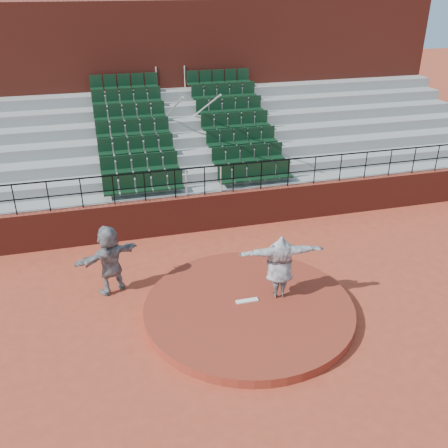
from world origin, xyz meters
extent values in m
plane|color=#AD3F27|center=(0.00, 0.00, 0.00)|extent=(90.00, 90.00, 0.00)
cylinder|color=maroon|center=(0.00, 0.00, 0.12)|extent=(5.50, 5.50, 0.25)
cube|color=white|center=(0.00, 0.15, 0.27)|extent=(0.60, 0.15, 0.03)
cube|color=maroon|center=(0.00, 5.00, 0.65)|extent=(24.00, 0.30, 1.30)
cylinder|color=black|center=(0.00, 5.00, 2.30)|extent=(24.00, 0.05, 0.05)
cylinder|color=black|center=(0.00, 5.00, 1.80)|extent=(24.00, 0.04, 0.04)
cylinder|color=black|center=(-6.00, 5.00, 1.80)|extent=(0.04, 0.04, 1.00)
cylinder|color=black|center=(-5.00, 5.00, 1.80)|extent=(0.04, 0.04, 1.00)
cylinder|color=black|center=(-4.00, 5.00, 1.80)|extent=(0.04, 0.04, 1.00)
cylinder|color=black|center=(-3.00, 5.00, 1.80)|extent=(0.04, 0.04, 1.00)
cylinder|color=black|center=(-2.00, 5.00, 1.80)|extent=(0.04, 0.04, 1.00)
cylinder|color=black|center=(-1.00, 5.00, 1.80)|extent=(0.04, 0.04, 1.00)
cylinder|color=black|center=(0.00, 5.00, 1.80)|extent=(0.04, 0.04, 1.00)
cylinder|color=black|center=(1.00, 5.00, 1.80)|extent=(0.04, 0.04, 1.00)
cylinder|color=black|center=(2.00, 5.00, 1.80)|extent=(0.04, 0.04, 1.00)
cylinder|color=black|center=(3.00, 5.00, 1.80)|extent=(0.04, 0.04, 1.00)
cylinder|color=black|center=(4.00, 5.00, 1.80)|extent=(0.04, 0.04, 1.00)
cylinder|color=black|center=(5.00, 5.00, 1.80)|extent=(0.04, 0.04, 1.00)
cylinder|color=black|center=(6.00, 5.00, 1.80)|extent=(0.04, 0.04, 1.00)
cylinder|color=black|center=(7.00, 5.00, 1.80)|extent=(0.04, 0.04, 1.00)
cylinder|color=black|center=(8.00, 5.00, 1.80)|extent=(0.04, 0.04, 1.00)
cylinder|color=black|center=(9.00, 5.00, 1.80)|extent=(0.04, 0.04, 1.00)
cube|color=gray|center=(0.00, 5.58, 0.65)|extent=(24.00, 0.85, 1.30)
cube|color=black|center=(-1.98, 5.59, 1.66)|extent=(2.75, 0.48, 0.72)
cube|color=black|center=(1.98, 5.59, 1.66)|extent=(2.75, 0.48, 0.72)
cube|color=gray|center=(0.00, 6.43, 0.85)|extent=(24.00, 0.85, 1.70)
cube|color=black|center=(-1.98, 6.44, 2.06)|extent=(2.75, 0.48, 0.72)
cube|color=black|center=(1.98, 6.44, 2.06)|extent=(2.75, 0.48, 0.72)
cube|color=gray|center=(0.00, 7.28, 1.05)|extent=(24.00, 0.85, 2.10)
cube|color=black|center=(-1.98, 7.29, 2.46)|extent=(2.75, 0.48, 0.72)
cube|color=black|center=(1.98, 7.29, 2.46)|extent=(2.75, 0.48, 0.72)
cube|color=gray|center=(0.00, 8.12, 1.25)|extent=(24.00, 0.85, 2.50)
cube|color=black|center=(-1.98, 8.13, 2.86)|extent=(2.75, 0.48, 0.72)
cube|color=black|center=(1.98, 8.13, 2.86)|extent=(2.75, 0.48, 0.72)
cube|color=gray|center=(0.00, 8.97, 1.45)|extent=(24.00, 0.85, 2.90)
cube|color=black|center=(-1.98, 8.98, 3.26)|extent=(2.75, 0.48, 0.72)
cube|color=black|center=(1.98, 8.98, 3.26)|extent=(2.75, 0.48, 0.72)
cube|color=gray|center=(0.00, 9.82, 1.65)|extent=(24.00, 0.85, 3.30)
cube|color=black|center=(-1.98, 9.83, 3.66)|extent=(2.75, 0.48, 0.72)
cube|color=black|center=(1.98, 9.83, 3.66)|extent=(2.75, 0.48, 0.72)
cube|color=gray|center=(0.00, 10.68, 1.85)|extent=(24.00, 0.85, 3.70)
cube|color=black|center=(-1.98, 10.69, 4.06)|extent=(2.75, 0.48, 0.72)
cube|color=black|center=(1.98, 10.69, 4.06)|extent=(2.75, 0.48, 0.72)
cylinder|color=silver|center=(-0.60, 8.12, 3.40)|extent=(0.06, 5.97, 2.46)
cylinder|color=silver|center=(0.60, 8.12, 3.40)|extent=(0.06, 5.97, 2.46)
cube|color=maroon|center=(0.00, 12.60, 3.55)|extent=(24.00, 3.00, 7.10)
imported|color=black|center=(0.89, 0.20, 1.15)|extent=(2.28, 0.86, 1.81)
imported|color=black|center=(-3.38, 1.98, 1.00)|extent=(1.94, 1.29, 2.01)
camera|label=1|loc=(-3.42, -10.20, 7.96)|focal=40.00mm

